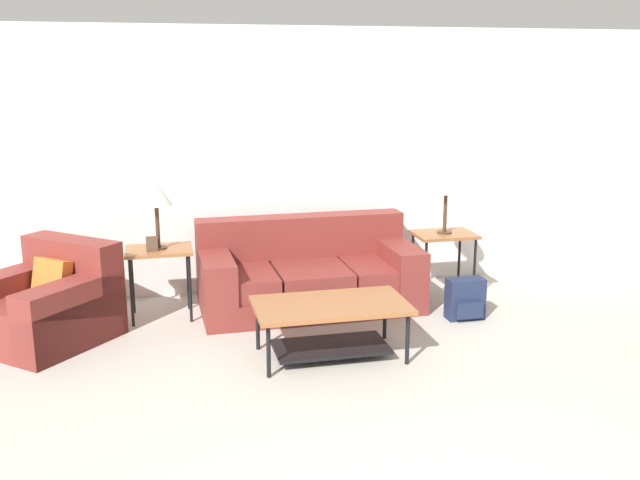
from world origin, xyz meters
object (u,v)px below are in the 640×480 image
at_px(couch, 308,277).
at_px(armchair, 47,307).
at_px(side_table_right, 444,240).
at_px(coffee_table, 331,317).
at_px(side_table_left, 159,256).
at_px(backpack, 465,299).
at_px(table_lamp_right, 446,183).
at_px(table_lamp_left, 156,195).

xyz_separation_m(couch, armchair, (-2.28, -0.34, -0.01)).
distance_m(couch, side_table_right, 1.39).
height_order(armchair, coffee_table, armchair).
xyz_separation_m(side_table_left, backpack, (2.66, -0.66, -0.39)).
bearing_deg(armchair, backpack, -5.02).
bearing_deg(armchair, table_lamp_right, 5.34).
relative_size(table_lamp_left, table_lamp_right, 1.00).
bearing_deg(armchair, side_table_right, 5.34).
relative_size(armchair, table_lamp_right, 2.18).
bearing_deg(table_lamp_left, couch, -0.05).
xyz_separation_m(armchair, side_table_left, (0.93, 0.34, 0.28)).
xyz_separation_m(coffee_table, side_table_right, (1.44, 1.23, 0.24)).
height_order(armchair, backpack, armchair).
relative_size(couch, table_lamp_right, 3.30).
distance_m(couch, coffee_table, 1.23).
distance_m(table_lamp_left, backpack, 2.90).
relative_size(coffee_table, side_table_right, 1.85).
relative_size(armchair, side_table_right, 2.08).
distance_m(couch, table_lamp_right, 1.60).
height_order(side_table_left, table_lamp_right, table_lamp_right).
bearing_deg(side_table_left, backpack, -13.83).
relative_size(side_table_left, backpack, 1.73).
relative_size(armchair, table_lamp_left, 2.18).
height_order(couch, side_table_left, couch).
bearing_deg(armchair, couch, 8.44).
distance_m(coffee_table, backpack, 1.51).
bearing_deg(couch, table_lamp_left, 179.95).
xyz_separation_m(side_table_left, table_lamp_left, (-0.00, 0.00, 0.56)).
height_order(coffee_table, table_lamp_left, table_lamp_left).
bearing_deg(armchair, coffee_table, -21.93).
bearing_deg(backpack, side_table_right, 85.57).
bearing_deg(side_table_left, table_lamp_right, 0.00).
bearing_deg(coffee_table, side_table_right, 40.38).
relative_size(couch, side_table_left, 3.16).
bearing_deg(coffee_table, couch, 86.10).
bearing_deg(backpack, couch, 153.41).
bearing_deg(table_lamp_right, table_lamp_left, 180.00).
distance_m(side_table_left, table_lamp_right, 2.77).
height_order(couch, table_lamp_right, table_lamp_right).
xyz_separation_m(armchair, table_lamp_right, (3.64, 0.34, 0.84)).
bearing_deg(couch, table_lamp_right, 0.05).
relative_size(side_table_right, table_lamp_left, 1.04).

